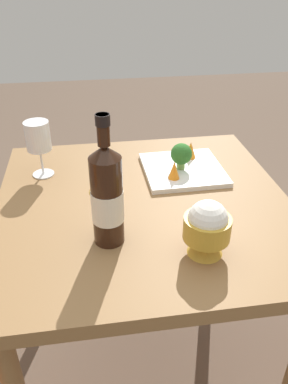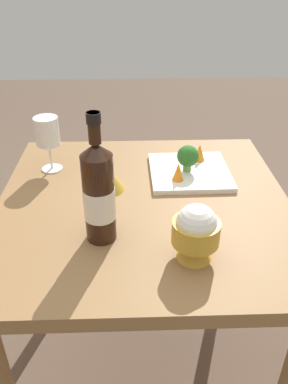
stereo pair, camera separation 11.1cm
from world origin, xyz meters
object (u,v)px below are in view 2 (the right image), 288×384
object	(u,v)px
carrot_garnish_left	(200,153)
carrot_garnish_right	(178,172)
rice_bowl	(196,232)
wine_bottle	(99,193)
broccoli_floret	(188,157)
rice_bowl_lid	(108,178)
serving_plate	(189,172)
wine_glass	(47,133)

from	to	relation	value
carrot_garnish_left	carrot_garnish_right	size ratio (longest dim) A/B	1.00
rice_bowl	wine_bottle	bearing A→B (deg)	-110.46
broccoli_floret	carrot_garnish_left	world-z (taller)	broccoli_floret
wine_bottle	carrot_garnish_right	distance (m)	0.34
rice_bowl	rice_bowl_lid	distance (m)	0.38
rice_bowl	rice_bowl_lid	size ratio (longest dim) A/B	1.42
rice_bowl_lid	broccoli_floret	xyz separation A→B (m)	(-0.08, 0.25, 0.03)
carrot_garnish_right	broccoli_floret	bearing A→B (deg)	148.95
serving_plate	wine_glass	bearing A→B (deg)	-96.24
rice_bowl	carrot_garnish_right	xyz separation A→B (m)	(-0.33, -0.00, -0.03)
rice_bowl_lid	carrot_garnish_right	xyz separation A→B (m)	(-0.02, 0.21, 0.01)
wine_glass	serving_plate	world-z (taller)	wine_glass
serving_plate	broccoli_floret	world-z (taller)	broccoli_floret
broccoli_floret	serving_plate	bearing A→B (deg)	122.90
rice_bowl_lid	broccoli_floret	distance (m)	0.26
rice_bowl	rice_bowl_lid	xyz separation A→B (m)	(-0.31, -0.21, -0.04)
rice_bowl	serving_plate	size ratio (longest dim) A/B	0.56
broccoli_floret	wine_glass	bearing A→B (deg)	-97.17
wine_bottle	carrot_garnish_right	xyz separation A→B (m)	(-0.25, 0.22, -0.08)
wine_glass	broccoli_floret	distance (m)	0.45
wine_bottle	rice_bowl_lid	distance (m)	0.25
wine_bottle	wine_glass	size ratio (longest dim) A/B	1.83
wine_glass	rice_bowl	bearing A→B (deg)	42.09
wine_glass	carrot_garnish_left	bearing A→B (deg)	91.89
serving_plate	rice_bowl	bearing A→B (deg)	-6.15
wine_glass	rice_bowl_lid	distance (m)	0.25
rice_bowl	serving_plate	xyz separation A→B (m)	(-0.40, 0.04, -0.07)
serving_plate	broccoli_floret	xyz separation A→B (m)	(0.01, -0.01, 0.06)
wine_bottle	rice_bowl	world-z (taller)	wine_bottle
rice_bowl	carrot_garnish_left	world-z (taller)	rice_bowl
serving_plate	broccoli_floret	distance (m)	0.06
wine_bottle	carrot_garnish_left	distance (m)	0.50
wine_bottle	wine_glass	xyz separation A→B (m)	(-0.37, -0.18, -0.00)
wine_bottle	wine_glass	bearing A→B (deg)	-153.24
carrot_garnish_left	rice_bowl	bearing A→B (deg)	-10.14
rice_bowl	carrot_garnish_right	size ratio (longest dim) A/B	2.50
serving_plate	broccoli_floret	bearing A→B (deg)	-57.10
rice_bowl_lid	broccoli_floret	world-z (taller)	broccoli_floret
carrot_garnish_right	carrot_garnish_left	bearing A→B (deg)	146.82
carrot_garnish_left	serving_plate	bearing A→B (deg)	-31.61
broccoli_floret	rice_bowl	bearing A→B (deg)	-4.86
rice_bowl	serving_plate	distance (m)	0.41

